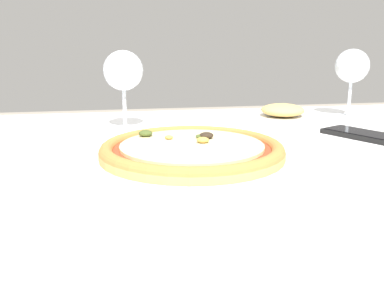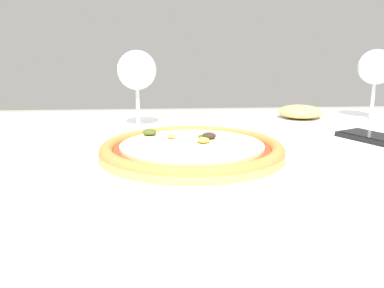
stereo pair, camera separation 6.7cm
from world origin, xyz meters
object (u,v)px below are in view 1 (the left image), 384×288
(pizza_plate, at_px, (192,152))
(wine_glass_far_left, at_px, (123,73))
(dining_table, at_px, (213,198))
(side_plate, at_px, (282,114))
(cell_phone, at_px, (361,134))
(wine_glass_far_right, at_px, (352,68))

(pizza_plate, height_order, wine_glass_far_left, wine_glass_far_left)
(dining_table, bearing_deg, side_plate, 49.70)
(wine_glass_far_left, distance_m, side_plate, 0.40)
(dining_table, height_order, pizza_plate, pizza_plate)
(side_plate, bearing_deg, cell_phone, -67.05)
(dining_table, height_order, wine_glass_far_right, wine_glass_far_right)
(dining_table, bearing_deg, cell_phone, 12.74)
(dining_table, bearing_deg, wine_glass_far_left, 122.99)
(pizza_plate, relative_size, wine_glass_far_left, 1.85)
(wine_glass_far_left, bearing_deg, dining_table, -57.01)
(pizza_plate, relative_size, cell_phone, 1.96)
(dining_table, xyz_separation_m, wine_glass_far_right, (0.42, 0.29, 0.21))
(wine_glass_far_left, relative_size, cell_phone, 1.06)
(pizza_plate, xyz_separation_m, wine_glass_far_left, (-0.10, 0.28, 0.11))
(side_plate, bearing_deg, wine_glass_far_left, -172.32)
(pizza_plate, distance_m, side_plate, 0.43)
(wine_glass_far_right, xyz_separation_m, cell_phone, (-0.10, -0.22, -0.12))
(wine_glass_far_right, relative_size, side_plate, 0.95)
(wine_glass_far_left, height_order, wine_glass_far_right, same)
(dining_table, distance_m, cell_phone, 0.34)
(pizza_plate, relative_size, wine_glass_far_right, 1.85)
(side_plate, bearing_deg, dining_table, -130.30)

